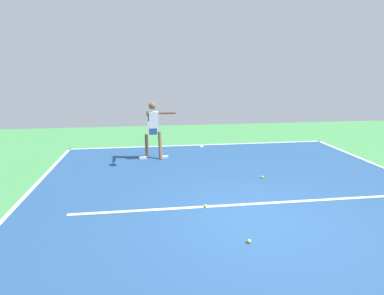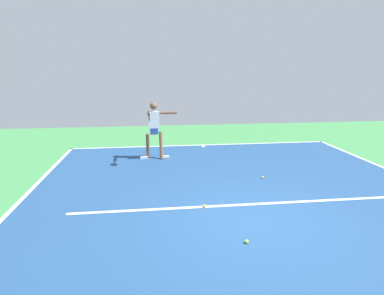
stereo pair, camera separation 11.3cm
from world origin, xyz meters
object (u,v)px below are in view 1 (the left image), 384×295
object	(u,v)px
tennis_ball_by_sideline	(262,177)
tennis_ball_far_corner	(205,206)
tennis_ball_centre_court	(249,241)
tennis_player	(153,127)

from	to	relation	value
tennis_ball_by_sideline	tennis_ball_far_corner	size ratio (longest dim) A/B	1.00
tennis_ball_by_sideline	tennis_ball_centre_court	bearing A→B (deg)	66.47
tennis_player	tennis_ball_centre_court	bearing A→B (deg)	102.59
tennis_ball_by_sideline	tennis_ball_far_corner	bearing A→B (deg)	41.64
tennis_player	tennis_ball_far_corner	world-z (taller)	tennis_player
tennis_ball_by_sideline	tennis_ball_centre_court	size ratio (longest dim) A/B	1.00
tennis_ball_far_corner	tennis_ball_centre_court	world-z (taller)	same
tennis_player	tennis_ball_by_sideline	xyz separation A→B (m)	(-2.80, 2.37, -1.03)
tennis_player	tennis_ball_centre_court	distance (m)	5.80
tennis_player	tennis_ball_centre_court	world-z (taller)	tennis_player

